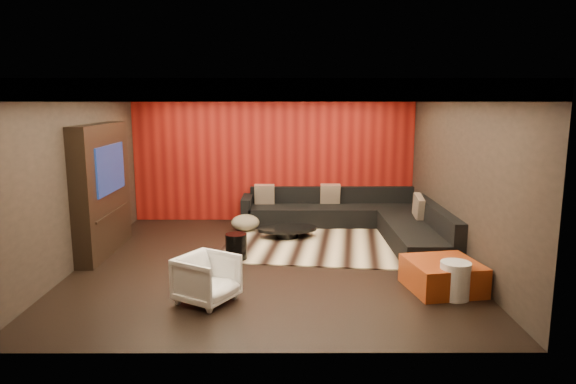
{
  "coord_description": "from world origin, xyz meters",
  "views": [
    {
      "loc": [
        0.28,
        -7.95,
        2.61
      ],
      "look_at": [
        0.3,
        0.6,
        1.05
      ],
      "focal_mm": 32.0,
      "sensor_mm": 36.0,
      "label": 1
    }
  ],
  "objects_px": {
    "coffee_table": "(287,232)",
    "white_side_table": "(455,280)",
    "orange_ottoman": "(443,275)",
    "sectional_sofa": "(361,220)",
    "armchair": "(207,279)",
    "drum_stool": "(236,246)"
  },
  "relations": [
    {
      "from": "coffee_table",
      "to": "orange_ottoman",
      "type": "height_order",
      "value": "orange_ottoman"
    },
    {
      "from": "orange_ottoman",
      "to": "armchair",
      "type": "distance_m",
      "value": 3.22
    },
    {
      "from": "orange_ottoman",
      "to": "sectional_sofa",
      "type": "bearing_deg",
      "value": 102.84
    },
    {
      "from": "orange_ottoman",
      "to": "armchair",
      "type": "relative_size",
      "value": 1.34
    },
    {
      "from": "coffee_table",
      "to": "drum_stool",
      "type": "relative_size",
      "value": 2.72
    },
    {
      "from": "orange_ottoman",
      "to": "white_side_table",
      "type": "bearing_deg",
      "value": -77.86
    },
    {
      "from": "orange_ottoman",
      "to": "armchair",
      "type": "xyz_separation_m",
      "value": [
        -3.19,
        -0.43,
        0.11
      ]
    },
    {
      "from": "drum_stool",
      "to": "armchair",
      "type": "bearing_deg",
      "value": -96.57
    },
    {
      "from": "drum_stool",
      "to": "white_side_table",
      "type": "height_order",
      "value": "white_side_table"
    },
    {
      "from": "orange_ottoman",
      "to": "sectional_sofa",
      "type": "xyz_separation_m",
      "value": [
        -0.7,
        3.07,
        0.06
      ]
    },
    {
      "from": "white_side_table",
      "to": "armchair",
      "type": "relative_size",
      "value": 0.72
    },
    {
      "from": "coffee_table",
      "to": "white_side_table",
      "type": "distance_m",
      "value": 3.72
    },
    {
      "from": "coffee_table",
      "to": "white_side_table",
      "type": "relative_size",
      "value": 2.28
    },
    {
      "from": "white_side_table",
      "to": "sectional_sofa",
      "type": "distance_m",
      "value": 3.46
    },
    {
      "from": "armchair",
      "to": "sectional_sofa",
      "type": "relative_size",
      "value": 0.19
    },
    {
      "from": "armchair",
      "to": "coffee_table",
      "type": "bearing_deg",
      "value": 12.57
    },
    {
      "from": "white_side_table",
      "to": "orange_ottoman",
      "type": "bearing_deg",
      "value": 102.14
    },
    {
      "from": "drum_stool",
      "to": "orange_ottoman",
      "type": "bearing_deg",
      "value": -24.35
    },
    {
      "from": "orange_ottoman",
      "to": "armchair",
      "type": "height_order",
      "value": "armchair"
    },
    {
      "from": "coffee_table",
      "to": "white_side_table",
      "type": "bearing_deg",
      "value": -53.47
    },
    {
      "from": "drum_stool",
      "to": "white_side_table",
      "type": "distance_m",
      "value": 3.47
    },
    {
      "from": "sectional_sofa",
      "to": "drum_stool",
      "type": "bearing_deg",
      "value": -143.09
    }
  ]
}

